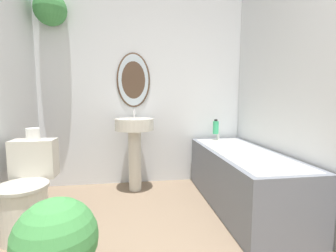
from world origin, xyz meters
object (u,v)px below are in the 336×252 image
object	(u,v)px
toilet_paper_roll	(33,134)
shampoo_bottle	(216,127)
potted_plant	(56,243)
bathtub	(242,177)
pedestal_sink	(135,138)
toilet	(27,194)

from	to	relation	value
toilet_paper_roll	shampoo_bottle	bearing A→B (deg)	19.88
shampoo_bottle	potted_plant	size ratio (longest dim) A/B	0.33
shampoo_bottle	bathtub	bearing A→B (deg)	-86.59
bathtub	shampoo_bottle	xyz separation A→B (m)	(-0.04, 0.68, 0.43)
bathtub	pedestal_sink	bearing A→B (deg)	150.61
potted_plant	bathtub	bearing A→B (deg)	32.45
bathtub	potted_plant	xyz separation A→B (m)	(-1.50, -0.95, 0.03)
pedestal_sink	shampoo_bottle	bearing A→B (deg)	4.82
potted_plant	shampoo_bottle	bearing A→B (deg)	48.28
potted_plant	toilet_paper_roll	world-z (taller)	toilet_paper_roll
pedestal_sink	shampoo_bottle	world-z (taller)	pedestal_sink
shampoo_bottle	potted_plant	bearing A→B (deg)	-131.72
pedestal_sink	bathtub	distance (m)	1.26
toilet	pedestal_sink	size ratio (longest dim) A/B	0.77
toilet_paper_roll	potted_plant	bearing A→B (deg)	-65.16
pedestal_sink	toilet_paper_roll	bearing A→B (deg)	-145.68
shampoo_bottle	toilet_paper_roll	world-z (taller)	toilet_paper_roll
potted_plant	toilet_paper_roll	size ratio (longest dim) A/B	5.13
pedestal_sink	toilet_paper_roll	xyz separation A→B (m)	(-0.88, -0.60, 0.15)
pedestal_sink	potted_plant	distance (m)	1.64
pedestal_sink	potted_plant	bearing A→B (deg)	-105.84
pedestal_sink	potted_plant	world-z (taller)	pedestal_sink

